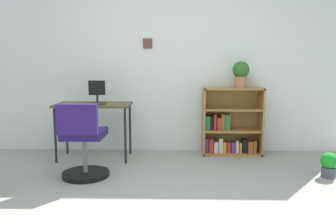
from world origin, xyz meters
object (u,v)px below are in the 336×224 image
Objects in this scene: keyboard at (91,104)px; bookshelf_low at (230,125)px; desk at (94,109)px; office_chair at (83,145)px; potted_plant_floor at (329,164)px; potted_plant_on_shelf at (241,73)px; monitor at (97,91)px.

bookshelf_low is (1.82, 0.42, -0.33)m from keyboard.
office_chair is at bearing -85.09° from desk.
desk is 2.89m from potted_plant_floor.
office_chair is 2.26m from potted_plant_on_shelf.
bookshelf_low is (1.78, 0.23, -0.48)m from monitor.
monitor reaches higher than desk.
potted_plant_floor is at bearing -48.43° from potted_plant_on_shelf.
office_chair is at bearing -83.91° from keyboard.
monitor is 1.86m from bookshelf_low.
office_chair is (0.07, -0.67, -0.37)m from keyboard.
desk is at bearing -115.10° from monitor.
potted_plant_floor is at bearing -13.95° from desk.
potted_plant_on_shelf is 1.58m from potted_plant_floor.
monitor is 0.24m from keyboard.
office_chair is 0.92× the size of bookshelf_low.
keyboard is at bearing 96.09° from office_chair.
office_chair reaches higher than potted_plant_floor.
desk is at bearing -172.73° from potted_plant_on_shelf.
desk is at bearing -170.66° from bookshelf_low.
potted_plant_floor is (0.94, -0.98, -0.26)m from bookshelf_low.
monitor is at bearing 64.90° from desk.
potted_plant_on_shelf reaches higher than office_chair.
bookshelf_low is at bearing 12.99° from keyboard.
monitor is 0.32× the size of bookshelf_low.
monitor is at bearing -172.76° from bookshelf_low.
desk is 1.14× the size of office_chair.
keyboard is 0.39× the size of bookshelf_low.
office_chair is 2.06m from bookshelf_low.
office_chair is at bearing -177.85° from potted_plant_floor.
monitor reaches higher than keyboard.
monitor reaches higher than office_chair.
keyboard is 1.03× the size of potted_plant_on_shelf.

